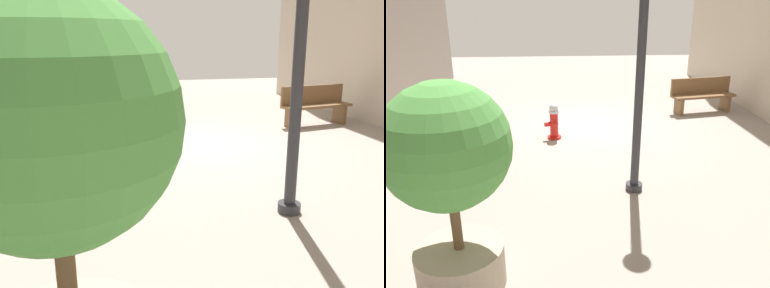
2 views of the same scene
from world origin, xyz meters
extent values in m
plane|color=gray|center=(0.00, 0.00, 0.00)|extent=(23.40, 23.40, 0.00)
cylinder|color=red|center=(0.85, 0.89, 0.03)|extent=(0.31, 0.31, 0.05)
cylinder|color=red|center=(0.85, 0.89, 0.33)|extent=(0.18, 0.18, 0.56)
cylinder|color=silver|center=(0.85, 0.89, 0.64)|extent=(0.23, 0.23, 0.06)
sphere|color=silver|center=(0.85, 0.89, 0.73)|extent=(0.21, 0.21, 0.21)
cylinder|color=red|center=(0.81, 1.03, 0.40)|extent=(0.11, 0.15, 0.08)
cylinder|color=red|center=(0.88, 0.76, 0.40)|extent=(0.11, 0.15, 0.08)
cylinder|color=red|center=(0.99, 0.93, 0.36)|extent=(0.16, 0.14, 0.11)
cube|color=brown|center=(-4.02, -1.04, 0.23)|extent=(0.17, 0.41, 0.45)
cube|color=brown|center=(-2.61, -0.78, 0.23)|extent=(0.17, 0.41, 0.45)
cube|color=brown|center=(-3.32, -0.91, 0.48)|extent=(1.85, 0.75, 0.06)
cube|color=brown|center=(-3.28, -1.10, 0.73)|extent=(1.78, 0.38, 0.44)
cylinder|color=brown|center=(1.97, 5.73, 0.90)|extent=(0.11, 0.11, 0.81)
sphere|color=#4C9342|center=(1.97, 5.73, 1.71)|extent=(1.34, 1.34, 1.34)
cylinder|color=#2D2D33|center=(-0.47, 3.56, 0.06)|extent=(0.28, 0.28, 0.12)
cylinder|color=#2D2D33|center=(-0.47, 3.56, 1.90)|extent=(0.14, 0.14, 3.56)
camera|label=1|loc=(1.73, 7.82, 2.12)|focal=37.92mm
camera|label=2|loc=(0.91, 9.51, 3.15)|focal=36.99mm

